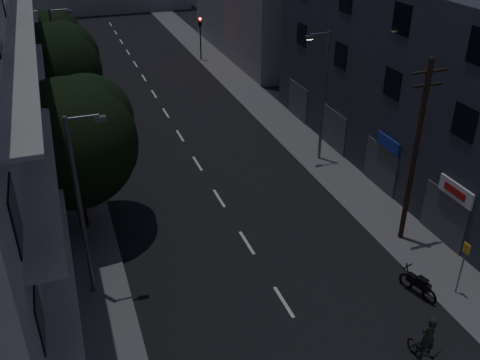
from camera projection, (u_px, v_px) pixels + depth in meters
ground at (178, 133)px, 37.73m from camera, size 160.00×160.00×0.00m
sidewalk_left at (68, 147)px, 35.50m from camera, size 3.00×90.00×0.15m
sidewalk_right at (276, 118)px, 39.90m from camera, size 3.00×90.00×0.15m
lane_markings at (160, 103)px, 42.88m from camera, size 0.15×60.50×0.01m
building_right at (432, 89)px, 29.52m from camera, size 6.19×28.00×11.00m
tree_near at (71, 138)px, 24.95m from camera, size 6.29×6.29×7.75m
tree_mid at (52, 70)px, 33.94m from camera, size 6.41×6.41×7.88m
tree_far at (49, 44)px, 41.90m from camera, size 5.53×5.53×6.84m
traffic_signal_far_right at (200, 30)px, 51.55m from camera, size 0.28×0.37×4.10m
traffic_signal_far_left at (61, 46)px, 46.45m from camera, size 0.28×0.37×4.10m
street_lamp_left_near at (82, 201)px, 20.81m from camera, size 1.51×0.25×8.00m
street_lamp_right at (322, 91)px, 31.79m from camera, size 1.51×0.25×8.00m
street_lamp_left_far at (60, 61)px, 37.15m from camera, size 1.51×0.25×8.00m
utility_pole at (415, 151)px, 24.09m from camera, size 1.80×0.24×9.00m
bus_stop_sign at (464, 260)px, 21.96m from camera, size 0.06×0.35×2.52m
motorcycle at (418, 285)px, 22.69m from camera, size 0.76×1.91×1.25m
cyclist at (425, 348)px, 19.28m from camera, size 0.72×1.79×2.23m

